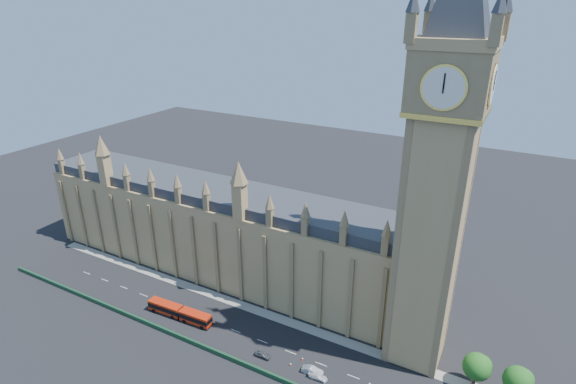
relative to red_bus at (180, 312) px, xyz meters
The scene contains 14 objects.
ground 20.29m from the red_bus, ahead, with size 400.00×400.00×0.00m, color black.
palace_westminster 28.02m from the red_bus, 101.36° to the left, with size 120.00×20.00×28.00m.
elizabeth_tower 80.25m from the red_bus, 16.10° to the left, with size 20.59×20.59×105.00m.
bridge_parapet 21.01m from the red_bus, 17.32° to the right, with size 160.00×0.60×1.20m, color #1E4C2D.
kerb_north 23.53m from the red_bus, 31.46° to the left, with size 160.00×3.00×0.16m, color gray.
tree_east_near 73.48m from the red_bus, 10.08° to the left, with size 6.00×6.00×8.50m.
tree_east_far 81.36m from the red_bus, ahead, with size 6.00×6.00×8.50m.
red_bus is the anchor object (origin of this frame).
car_grey 27.04m from the red_bus, ahead, with size 1.60×3.97×1.35m, color #43474B.
car_silver 39.50m from the red_bus, ahead, with size 1.71×4.91×1.62m, color #A7A8AE.
car_white 41.35m from the red_bus, ahead, with size 1.75×4.31×1.25m, color silver.
cone_b 35.72m from the red_bus, ahead, with size 0.49×0.49×0.67m.
cone_c 52.12m from the red_bus, ahead, with size 0.59×0.59×0.79m.
cone_d 34.07m from the red_bus, ahead, with size 0.47×0.47×0.66m.
Camera 1 is at (51.68, -74.45, 77.49)m, focal length 28.00 mm.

